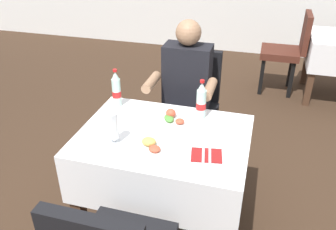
{
  "coord_description": "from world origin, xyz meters",
  "views": [
    {
      "loc": [
        0.62,
        -1.68,
        1.89
      ],
      "look_at": [
        0.11,
        0.13,
        0.82
      ],
      "focal_mm": 37.15,
      "sensor_mm": 36.0,
      "label": 1
    }
  ],
  "objects": [
    {
      "name": "seated_diner_far",
      "position": [
        0.08,
        0.7,
        0.71
      ],
      "size": [
        0.5,
        0.46,
        1.26
      ],
      "color": "#282D42",
      "rests_on": "ground"
    },
    {
      "name": "plate_far_diner",
      "position": [
        0.11,
        0.18,
        0.76
      ],
      "size": [
        0.25,
        0.25,
        0.07
      ],
      "color": "white",
      "rests_on": "main_dining_table"
    },
    {
      "name": "ground_plane",
      "position": [
        0.0,
        0.0,
        0.0
      ],
      "size": [
        11.0,
        11.0,
        0.0
      ],
      "primitive_type": "plane",
      "color": "#382619"
    },
    {
      "name": "beer_glass_left",
      "position": [
        -0.14,
        -0.13,
        0.84
      ],
      "size": [
        0.07,
        0.07,
        0.2
      ],
      "color": "white",
      "rests_on": "main_dining_table"
    },
    {
      "name": "napkin_cutlery_set",
      "position": [
        0.4,
        -0.12,
        0.75
      ],
      "size": [
        0.19,
        0.2,
        0.01
      ],
      "color": "maroon",
      "rests_on": "main_dining_table"
    },
    {
      "name": "chair_far_diner_seat",
      "position": [
        0.11,
        0.81,
        0.55
      ],
      "size": [
        0.44,
        0.5,
        0.97
      ],
      "color": "black",
      "rests_on": "ground"
    },
    {
      "name": "cola_bottle_secondary",
      "position": [
        0.28,
        0.29,
        0.86
      ],
      "size": [
        0.06,
        0.06,
        0.27
      ],
      "color": "silver",
      "rests_on": "main_dining_table"
    },
    {
      "name": "cola_bottle_primary",
      "position": [
        -0.31,
        0.3,
        0.86
      ],
      "size": [
        0.06,
        0.06,
        0.27
      ],
      "color": "silver",
      "rests_on": "main_dining_table"
    },
    {
      "name": "main_dining_table",
      "position": [
        0.11,
        0.03,
        0.56
      ],
      "size": [
        1.03,
        0.77,
        0.74
      ],
      "color": "white",
      "rests_on": "ground"
    },
    {
      "name": "plate_near_camera",
      "position": [
        0.09,
        -0.13,
        0.76
      ],
      "size": [
        0.24,
        0.24,
        0.06
      ],
      "color": "white",
      "rests_on": "main_dining_table"
    },
    {
      "name": "background_chair_left",
      "position": [
        0.91,
        2.52,
        0.55
      ],
      "size": [
        0.5,
        0.44,
        0.97
      ],
      "color": "#4C2319",
      "rests_on": "ground"
    }
  ]
}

